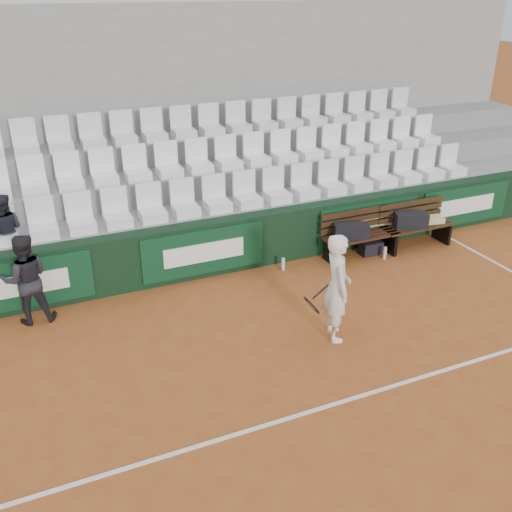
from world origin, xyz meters
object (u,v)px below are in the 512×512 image
Objects in this scene: bench_left at (360,246)px; tennis_player at (337,288)px; sports_bag_ground at (371,248)px; water_bottle_near at (283,264)px; sports_bag_right at (411,220)px; ball_kid at (26,279)px; sports_bag_left at (351,231)px; water_bottle_far at (385,253)px; bench_right at (416,236)px.

tennis_player reaches higher than bench_left.
sports_bag_ground is 1.75× the size of water_bottle_near.
tennis_player is (-2.95, -2.12, 0.22)m from sports_bag_right.
sports_bag_right is 7.00m from ball_kid.
sports_bag_ground is at bearing -178.22° from ball_kid.
sports_bag_left is at bearing -178.26° from bench_left.
bench_left reaches higher than sports_bag_ground.
bench_left is 0.48m from water_bottle_far.
ball_kid is at bearing 176.84° from water_bottle_far.
bench_right is 0.92m from water_bottle_far.
water_bottle_far is 6.33m from ball_kid.
tennis_player reaches higher than bench_right.
sports_bag_right is 3.64m from tennis_player.
bench_left is 0.43m from sports_bag_left.
bench_right is at bearing -178.57° from ball_kid.
bench_left is 0.92× the size of tennis_player.
water_bottle_near is 0.17× the size of ball_kid.
water_bottle_near is 2.01m from water_bottle_far.
water_bottle_far is at bearing 40.27° from tennis_player.
sports_bag_right is at bearing 35.71° from tennis_player.
ball_kid reaches higher than bench_left.
bench_right is 1.56m from sports_bag_left.
sports_bag_right is 2.60× the size of water_bottle_far.
bench_right is at bearing -0.46° from sports_bag_left.
bench_left is 2.41× the size of sports_bag_right.
sports_bag_right reaches higher than sports_bag_ground.
water_bottle_near is at bearing 83.31° from tennis_player.
tennis_player is (-2.24, -1.90, 0.70)m from water_bottle_far.
bench_left is at bearing 146.67° from water_bottle_far.
bench_right is 6.25× the size of water_bottle_near.
sports_bag_left is 5.66m from ball_kid.
tennis_player reaches higher than water_bottle_near.
sports_bag_left is at bearing 178.89° from sports_bag_right.
ball_kid is at bearing -179.99° from water_bottle_near.
sports_bag_ground is 3.12m from tennis_player.
sports_bag_right is 2.59× the size of water_bottle_near.
tennis_player reaches higher than sports_bag_ground.
sports_bag_ground is 1.75× the size of water_bottle_far.
water_bottle_far is (-0.71, -0.22, -0.47)m from sports_bag_right.
bench_left is 2.90m from tennis_player.
bench_left is 1.59m from water_bottle_near.
water_bottle_far is (0.63, -0.25, -0.47)m from sports_bag_left.
bench_right reaches higher than water_bottle_near.
water_bottle_near is at bearing 177.34° from sports_bag_right.
ball_kid is (-7.17, 0.11, 0.49)m from bench_right.
sports_bag_right is 0.38× the size of tennis_player.
bench_left is at bearing -178.57° from ball_kid.
water_bottle_far is at bearing -165.04° from bench_right.
water_bottle_near is at bearing -177.68° from ball_kid.
bench_right is 3.83m from tennis_player.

